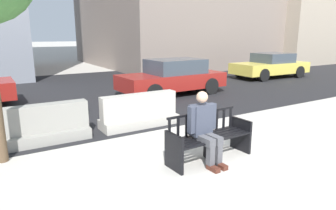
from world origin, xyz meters
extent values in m
plane|color=#B7B2A8|center=(0.00, 0.00, 0.00)|extent=(200.00, 200.00, 0.00)
cube|color=black|center=(0.00, 8.70, 0.00)|extent=(120.00, 12.00, 0.01)
cube|color=black|center=(-1.35, 0.62, 0.33)|extent=(0.07, 0.51, 0.66)
cube|color=black|center=(0.29, 0.68, 0.33)|extent=(0.07, 0.51, 0.66)
cube|color=black|center=(-0.53, 0.65, 0.22)|extent=(0.05, 0.33, 0.45)
cube|color=black|center=(-0.52, 0.42, 0.45)|extent=(1.60, 0.13, 0.02)
cube|color=black|center=(-0.53, 0.54, 0.45)|extent=(1.60, 0.13, 0.02)
cube|color=black|center=(-0.53, 0.65, 0.45)|extent=(1.60, 0.13, 0.02)
cube|color=black|center=(-0.54, 0.77, 0.45)|extent=(1.60, 0.13, 0.02)
cube|color=black|center=(-0.54, 0.88, 0.45)|extent=(1.60, 0.13, 0.02)
cube|color=black|center=(-0.54, 0.89, 0.86)|extent=(1.60, 0.10, 0.04)
cube|color=black|center=(-1.29, 0.86, 0.65)|extent=(0.05, 0.03, 0.38)
cube|color=black|center=(-1.10, 0.87, 0.65)|extent=(0.05, 0.03, 0.38)
cube|color=black|center=(-0.92, 0.88, 0.65)|extent=(0.05, 0.03, 0.38)
cube|color=black|center=(-0.73, 0.88, 0.65)|extent=(0.05, 0.03, 0.38)
cube|color=black|center=(-0.54, 0.89, 0.65)|extent=(0.05, 0.03, 0.38)
cube|color=black|center=(-0.35, 0.90, 0.65)|extent=(0.05, 0.03, 0.38)
cube|color=black|center=(-0.17, 0.91, 0.65)|extent=(0.05, 0.03, 0.38)
cube|color=black|center=(0.02, 0.91, 0.65)|extent=(0.05, 0.03, 0.38)
cube|color=black|center=(0.21, 0.92, 0.65)|extent=(0.05, 0.03, 0.38)
cube|color=black|center=(-1.35, 0.60, 0.65)|extent=(0.07, 0.46, 0.03)
cube|color=black|center=(0.29, 0.66, 0.65)|extent=(0.07, 0.46, 0.03)
cube|color=#383D4C|center=(-0.71, 0.71, 0.79)|extent=(0.41, 0.26, 0.56)
sphere|color=tan|center=(-0.71, 0.69, 1.21)|extent=(0.21, 0.21, 0.21)
cube|color=#4C4C51|center=(-0.79, 0.49, 0.48)|extent=(0.16, 0.45, 0.14)
cube|color=#4C4C51|center=(-0.61, 0.50, 0.48)|extent=(0.16, 0.45, 0.14)
cube|color=#4C4C51|center=(-0.79, 0.32, 0.23)|extent=(0.11, 0.11, 0.45)
cube|color=#4C4C51|center=(-0.61, 0.33, 0.23)|extent=(0.11, 0.11, 0.45)
cube|color=#4C2319|center=(-0.78, 0.24, 0.04)|extent=(0.12, 0.26, 0.08)
cube|color=#4C2319|center=(-0.60, 0.25, 0.04)|extent=(0.12, 0.26, 0.08)
cube|color=#383D4C|center=(-0.95, 0.67, 0.83)|extent=(0.09, 0.12, 0.48)
cube|color=#383D4C|center=(-0.47, 0.69, 0.83)|extent=(0.09, 0.12, 0.48)
cube|color=#ADA89E|center=(-0.72, 3.25, 0.12)|extent=(2.00, 0.69, 0.24)
cube|color=#ADA89E|center=(-0.72, 3.25, 0.54)|extent=(2.00, 0.31, 0.60)
cube|color=gray|center=(-3.06, 3.27, 0.12)|extent=(2.00, 0.69, 0.24)
cube|color=gray|center=(-3.06, 3.27, 0.54)|extent=(2.00, 0.31, 0.60)
cube|color=#DBC64C|center=(9.19, 7.50, 0.54)|extent=(4.35, 1.94, 0.56)
cube|color=#38424C|center=(9.36, 7.50, 1.07)|extent=(1.89, 1.63, 0.49)
cylinder|color=black|center=(7.83, 6.71, 0.32)|extent=(0.65, 0.24, 0.64)
cylinder|color=black|center=(7.89, 8.39, 0.32)|extent=(0.65, 0.24, 0.64)
cylinder|color=black|center=(10.48, 6.61, 0.32)|extent=(0.65, 0.24, 0.64)
cylinder|color=black|center=(10.55, 8.29, 0.32)|extent=(0.65, 0.24, 0.64)
cube|color=maroon|center=(2.22, 6.36, 0.54)|extent=(4.19, 1.85, 0.56)
cube|color=#38424C|center=(2.38, 6.37, 1.09)|extent=(2.10, 1.59, 0.54)
cylinder|color=black|center=(0.95, 5.51, 0.32)|extent=(0.65, 0.24, 0.64)
cylinder|color=black|center=(0.91, 7.15, 0.32)|extent=(0.65, 0.24, 0.64)
cylinder|color=black|center=(3.52, 5.57, 0.32)|extent=(0.65, 0.24, 0.64)
cylinder|color=black|center=(3.48, 7.22, 0.32)|extent=(0.65, 0.24, 0.64)
camera|label=1|loc=(-3.94, -3.42, 2.30)|focal=32.00mm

